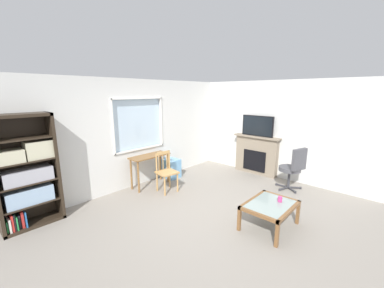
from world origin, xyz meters
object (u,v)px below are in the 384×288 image
Objects in this scene: tv at (258,126)px; sippy_cup at (280,199)px; fireplace at (256,155)px; wooden_chair at (166,171)px; plastic_drawer_unit at (171,168)px; desk_under_window at (150,161)px; office_chair at (293,167)px; bookshelf at (26,175)px; coffee_table at (270,207)px.

sippy_cup is (-2.09, -1.55, -0.86)m from tv.
wooden_chair is at bearing 159.85° from fireplace.
tv is (1.78, -1.47, 1.08)m from plastic_drawer_unit.
office_chair reaches higher than desk_under_window.
sippy_cup is at bearing -143.73° from fireplace.
desk_under_window is (2.41, -0.11, -0.28)m from bookshelf.
tv is (2.50, -1.42, 0.71)m from desk_under_window.
bookshelf is 5.21m from office_chair.
fireplace reaches higher than sippy_cup.
office_chair reaches higher than wooden_chair.
plastic_drawer_unit is (0.72, 0.05, -0.37)m from desk_under_window.
desk_under_window is 3.29m from office_chair.
fireplace is at bearing 36.27° from sippy_cup.
plastic_drawer_unit is at bearing 80.53° from coffee_table.
fireplace is at bearing 0.00° from tv.
desk_under_window is at bearing 97.85° from sippy_cup.
coffee_table is at bearing -48.60° from bookshelf.
office_chair is at bearing -112.40° from fireplace.
wooden_chair is 2.87m from office_chair.
fireplace is at bearing -17.24° from bookshelf.
office_chair is at bearing 13.19° from sippy_cup.
office_chair is 1.68m from sippy_cup.
wooden_chair is 2.75m from tv.
fireplace is 1.27× the size of office_chair.
wooden_chair reaches higher than desk_under_window.
bookshelf is 2.57m from wooden_chair.
bookshelf is 5.17m from fireplace.
sippy_cup is at bearing -47.54° from bookshelf.
office_chair is at bearing 9.35° from coffee_table.
bookshelf is 4.19m from sippy_cup.
fireplace reaches higher than office_chair.
wooden_chair is 2.38m from coffee_table.
sippy_cup is (-2.11, -1.55, -0.07)m from fireplace.
sippy_cup is at bearing -143.49° from tv.
wooden_chair is at bearing -139.85° from plastic_drawer_unit.
bookshelf is 1.94× the size of desk_under_window.
tv is 2.74m from sippy_cup.
tv reaches higher than sippy_cup.
bookshelf is 1.48× the size of fireplace.
bookshelf is at bearing 178.91° from plastic_drawer_unit.
wooden_chair is 1.00× the size of coffee_table.
tv is at bearing -180.00° from fireplace.
tv is at bearing 36.51° from sippy_cup.
sippy_cup is at bearing -81.73° from wooden_chair.
tv is 1.47m from office_chair.
fireplace is (2.47, -0.91, 0.07)m from wooden_chair.
tv reaches higher than office_chair.
fireplace is (4.93, -1.53, -0.36)m from bookshelf.
desk_under_window reaches higher than coffee_table.
sippy_cup is (-1.63, -0.38, -0.09)m from office_chair.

